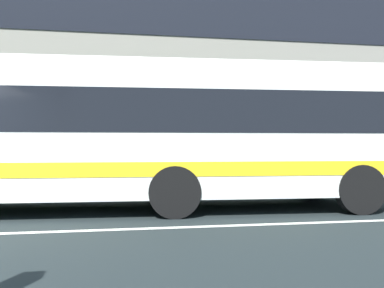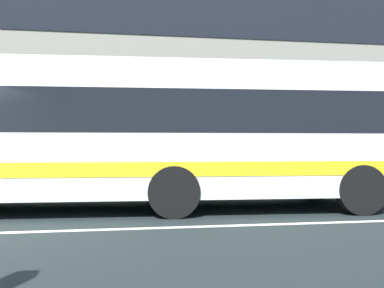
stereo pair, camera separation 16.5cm
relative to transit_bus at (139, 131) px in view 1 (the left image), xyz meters
The scene contains 3 objects.
hedge_row_far 3.86m from the transit_bus, 110.23° to the left, with size 16.33×1.10×0.93m, color #17511C.
apartment_block_right 14.45m from the transit_bus, 62.64° to the left, with size 23.71×11.60×11.28m.
transit_bus is the anchor object (origin of this frame).
Camera 1 is at (3.19, -7.33, 1.41)m, focal length 41.07 mm.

